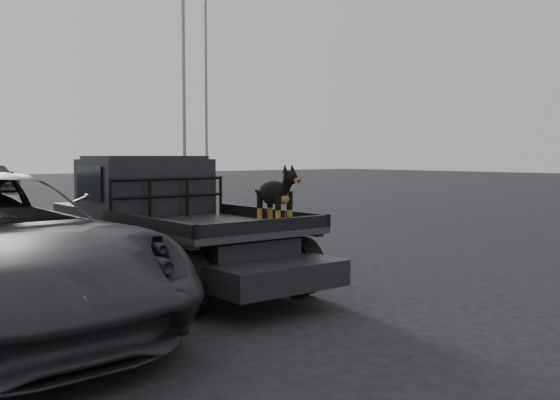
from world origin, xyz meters
TOP-DOWN VIEW (x-y plane):
  - ground at (0.00, 0.00)m, footprint 120.00×120.00m
  - flatbed_ute at (-0.46, 2.18)m, footprint 2.00×5.40m
  - ute_cab at (-0.46, 3.13)m, footprint 1.72×1.30m
  - headache_rack at (-0.46, 2.38)m, footprint 1.80×0.08m
  - dog at (-0.08, 0.41)m, footprint 0.32×0.60m
  - floodlight_mid at (12.57, 24.75)m, footprint 1.08×0.28m
  - floodlight_far at (17.83, 30.94)m, footprint 1.08×0.28m

SIDE VIEW (x-z plane):
  - ground at x=0.00m, z-range 0.00..0.00m
  - flatbed_ute at x=-0.46m, z-range 0.00..0.92m
  - headache_rack at x=-0.46m, z-range 0.92..1.47m
  - dog at x=-0.08m, z-range 0.92..1.66m
  - ute_cab at x=-0.46m, z-range 0.92..1.80m
  - floodlight_far at x=17.83m, z-range 0.59..13.65m
  - floodlight_mid at x=12.57m, z-range 0.60..14.53m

